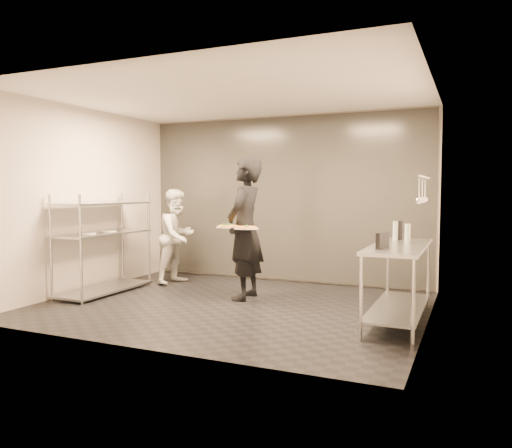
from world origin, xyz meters
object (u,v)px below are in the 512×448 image
at_px(prep_counter, 399,270).
at_px(pizza_plate_far, 246,228).
at_px(pass_rack, 104,242).
at_px(salad_plate, 245,204).
at_px(bottle_dark, 400,230).
at_px(chef, 177,236).
at_px(bottle_green, 395,231).
at_px(bottle_clear, 408,233).
at_px(waiter, 245,229).
at_px(pizza_plate_near, 229,226).
at_px(pos_monitor, 382,240).

bearing_deg(prep_counter, pizza_plate_far, 174.79).
height_order(pass_rack, salad_plate, pass_rack).
bearing_deg(bottle_dark, chef, 172.29).
xyz_separation_m(bottle_green, bottle_clear, (0.18, -0.26, -0.01)).
distance_m(chef, bottle_green, 3.65).
xyz_separation_m(prep_counter, bottle_clear, (0.06, 0.31, 0.41)).
bearing_deg(bottle_clear, pizza_plate_far, -176.68).
distance_m(waiter, bottle_green, 2.06).
bearing_deg(pizza_plate_near, chef, 147.93).
distance_m(prep_counter, pizza_plate_far, 2.09).
bearing_deg(chef, pos_monitor, -104.42).
distance_m(pass_rack, chef, 1.26).
distance_m(pass_rack, pizza_plate_near, 2.03).
bearing_deg(bottle_dark, bottle_clear, -65.84).
distance_m(pizza_plate_far, pos_monitor, 2.02).
height_order(prep_counter, bottle_dark, bottle_dark).
xyz_separation_m(chef, pizza_plate_far, (1.69, -0.91, 0.26)).
height_order(prep_counter, chef, chef).
bearing_deg(pizza_plate_far, bottle_dark, 12.04).
distance_m(salad_plate, bottle_clear, 2.41).
bearing_deg(pass_rack, pos_monitor, -5.92).
bearing_deg(pass_rack, chef, 61.45).
distance_m(bottle_green, bottle_dark, 0.06).
bearing_deg(salad_plate, chef, 164.54).
bearing_deg(pizza_plate_near, pass_rack, -173.62).
relative_size(waiter, pos_monitor, 8.27).
height_order(prep_counter, bottle_clear, bottle_clear).
bearing_deg(pizza_plate_far, pizza_plate_near, 172.99).
bearing_deg(waiter, prep_counter, 75.09).
relative_size(pizza_plate_far, bottle_dark, 1.42).
xyz_separation_m(pizza_plate_near, bottle_dark, (2.25, 0.38, -0.01)).
bearing_deg(pos_monitor, bottle_clear, 92.04).
bearing_deg(waiter, bottle_dark, 91.01).
bearing_deg(salad_plate, bottle_clear, -9.55).
distance_m(prep_counter, bottle_dark, 0.74).
distance_m(waiter, chef, 1.70).
distance_m(waiter, pizza_plate_near, 0.27).
xyz_separation_m(pizza_plate_near, pizza_plate_far, (0.28, -0.03, -0.01)).
bearing_deg(prep_counter, salad_plate, 162.97).
xyz_separation_m(pass_rack, prep_counter, (4.33, 0.00, -0.14)).
relative_size(pos_monitor, bottle_clear, 1.07).
bearing_deg(pizza_plate_far, bottle_green, 11.11).
distance_m(pizza_plate_near, bottle_clear, 2.38).
relative_size(chef, bottle_dark, 6.43).
bearing_deg(waiter, bottle_clear, 83.13).
xyz_separation_m(pass_rack, bottle_green, (4.21, 0.57, 0.27)).
bearing_deg(pizza_plate_far, chef, 151.55).
bearing_deg(pizza_plate_far, prep_counter, -5.21).
distance_m(pizza_plate_near, pos_monitor, 2.30).
height_order(pass_rack, bottle_dark, pass_rack).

